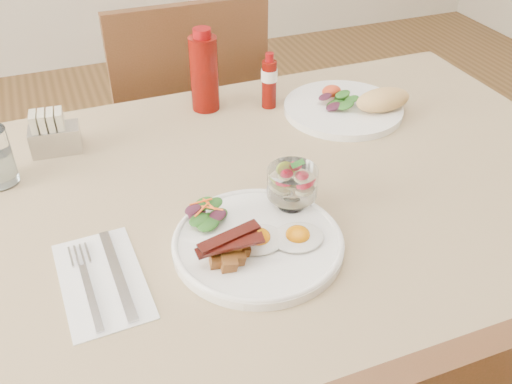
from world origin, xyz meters
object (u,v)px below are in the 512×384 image
object	(u,v)px
table	(270,222)
sugar_caddy	(53,135)
hot_sauce_bottle	(269,81)
second_plate	(352,106)
ketchup_bottle	(204,72)
fruit_cup	(292,183)
main_plate	(258,244)
chair_far	(186,127)

from	to	relation	value
table	sugar_caddy	size ratio (longest dim) A/B	12.86
hot_sauce_bottle	sugar_caddy	xyz separation A→B (m)	(-0.48, -0.02, -0.03)
second_plate	ketchup_bottle	world-z (taller)	ketchup_bottle
second_plate	hot_sauce_bottle	distance (m)	0.20
table	ketchup_bottle	xyz separation A→B (m)	(-0.02, 0.34, 0.18)
fruit_cup	ketchup_bottle	distance (m)	0.43
ketchup_bottle	main_plate	bearing A→B (deg)	-97.43
hot_sauce_bottle	chair_far	bearing A→B (deg)	107.59
second_plate	ketchup_bottle	bearing A→B (deg)	154.81
second_plate	ketchup_bottle	xyz separation A→B (m)	(-0.30, 0.14, 0.07)
table	main_plate	xyz separation A→B (m)	(-0.09, -0.15, 0.10)
table	fruit_cup	bearing A→B (deg)	-89.50
hot_sauce_bottle	second_plate	bearing A→B (deg)	-30.46
table	ketchup_bottle	distance (m)	0.39
table	second_plate	size ratio (longest dim) A/B	4.80
hot_sauce_bottle	sugar_caddy	distance (m)	0.48
sugar_caddy	chair_far	bearing A→B (deg)	52.38
second_plate	hot_sauce_bottle	world-z (taller)	hot_sauce_bottle
main_plate	hot_sauce_bottle	bearing A→B (deg)	65.69
hot_sauce_bottle	sugar_caddy	size ratio (longest dim) A/B	1.27
chair_far	main_plate	distance (m)	0.86
main_plate	ketchup_bottle	bearing A→B (deg)	82.57
table	second_plate	bearing A→B (deg)	35.22
second_plate	sugar_caddy	distance (m)	0.65
main_plate	sugar_caddy	world-z (taller)	sugar_caddy
chair_far	fruit_cup	world-z (taller)	chair_far
main_plate	sugar_caddy	bearing A→B (deg)	123.08
table	chair_far	bearing A→B (deg)	90.00
main_plate	hot_sauce_bottle	xyz separation A→B (m)	(0.20, 0.45, 0.06)
chair_far	second_plate	xyz separation A→B (m)	(0.28, -0.46, 0.25)
ketchup_bottle	table	bearing A→B (deg)	-86.23
table	chair_far	size ratio (longest dim) A/B	1.43
table	main_plate	distance (m)	0.20
ketchup_bottle	sugar_caddy	xyz separation A→B (m)	(-0.34, -0.07, -0.05)
ketchup_bottle	sugar_caddy	world-z (taller)	ketchup_bottle
table	ketchup_bottle	bearing A→B (deg)	93.77
chair_far	sugar_caddy	bearing A→B (deg)	-133.02
second_plate	sugar_caddy	bearing A→B (deg)	173.55
main_plate	fruit_cup	size ratio (longest dim) A/B	3.18
fruit_cup	hot_sauce_bottle	xyz separation A→B (m)	(0.12, 0.39, -0.00)
sugar_caddy	fruit_cup	bearing A→B (deg)	-39.26
hot_sauce_bottle	sugar_caddy	bearing A→B (deg)	-177.11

